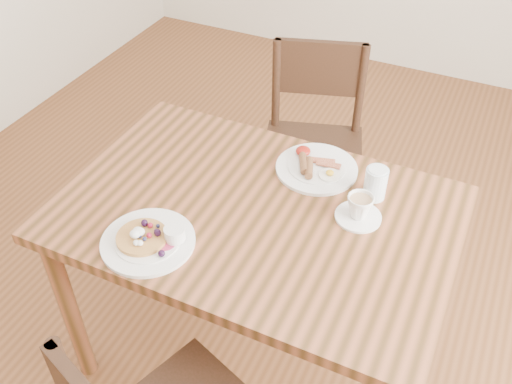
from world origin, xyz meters
TOP-DOWN VIEW (x-y plane):
  - ground at (0.00, 0.00)m, footprint 5.00×5.00m
  - dining_table at (0.00, 0.00)m, footprint 1.20×0.80m
  - chair_far at (-0.09, 0.77)m, footprint 0.53×0.53m
  - pancake_plate at (-0.21, -0.26)m, footprint 0.27×0.27m
  - breakfast_plate at (0.09, 0.26)m, footprint 0.27×0.27m
  - teacup_saucer at (0.29, 0.10)m, footprint 0.14×0.14m
  - water_glass at (0.31, 0.21)m, footprint 0.07×0.07m

SIDE VIEW (x-z plane):
  - ground at x=0.00m, z-range 0.00..0.00m
  - chair_far at x=-0.09m, z-range 0.05..0.93m
  - dining_table at x=0.00m, z-range 0.28..1.03m
  - breakfast_plate at x=0.09m, z-range 0.74..0.78m
  - pancake_plate at x=-0.21m, z-range 0.74..0.79m
  - teacup_saucer at x=0.29m, z-range 0.74..0.83m
  - water_glass at x=0.31m, z-range 0.75..0.85m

